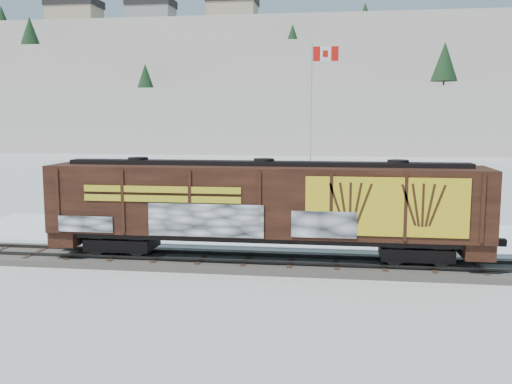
# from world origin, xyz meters

# --- Properties ---
(ground) EXTENTS (500.00, 500.00, 0.00)m
(ground) POSITION_xyz_m (0.00, 0.00, 0.00)
(ground) COLOR white
(ground) RESTS_ON ground
(rail_track) EXTENTS (50.00, 3.40, 0.43)m
(rail_track) POSITION_xyz_m (0.00, 0.00, 0.15)
(rail_track) COLOR #59544C
(rail_track) RESTS_ON ground
(parking_strip) EXTENTS (40.00, 8.00, 0.03)m
(parking_strip) POSITION_xyz_m (0.00, 7.50, 0.01)
(parking_strip) COLOR white
(parking_strip) RESTS_ON ground
(hillside) EXTENTS (360.00, 110.00, 93.00)m
(hillside) POSITION_xyz_m (-0.05, 139.79, 14.37)
(hillside) COLOR white
(hillside) RESTS_ON ground
(hopper_railcar) EXTENTS (19.10, 3.06, 4.27)m
(hopper_railcar) POSITION_xyz_m (-1.23, -0.01, 2.83)
(hopper_railcar) COLOR black
(hopper_railcar) RESTS_ON rail_track
(flagpole) EXTENTS (2.30, 0.90, 11.67)m
(flagpole) POSITION_xyz_m (0.19, 15.75, 4.33)
(flagpole) COLOR silver
(flagpole) RESTS_ON ground
(car_silver) EXTENTS (4.38, 2.39, 1.41)m
(car_silver) POSITION_xyz_m (-2.21, 7.05, 0.74)
(car_silver) COLOR #B9BBC0
(car_silver) RESTS_ON parking_strip
(car_white) EXTENTS (4.37, 2.23, 1.37)m
(car_white) POSITION_xyz_m (5.33, 7.31, 0.72)
(car_white) COLOR silver
(car_white) RESTS_ON parking_strip
(car_dark) EXTENTS (5.23, 3.78, 1.41)m
(car_dark) POSITION_xyz_m (3.85, 6.45, 0.73)
(car_dark) COLOR black
(car_dark) RESTS_ON parking_strip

